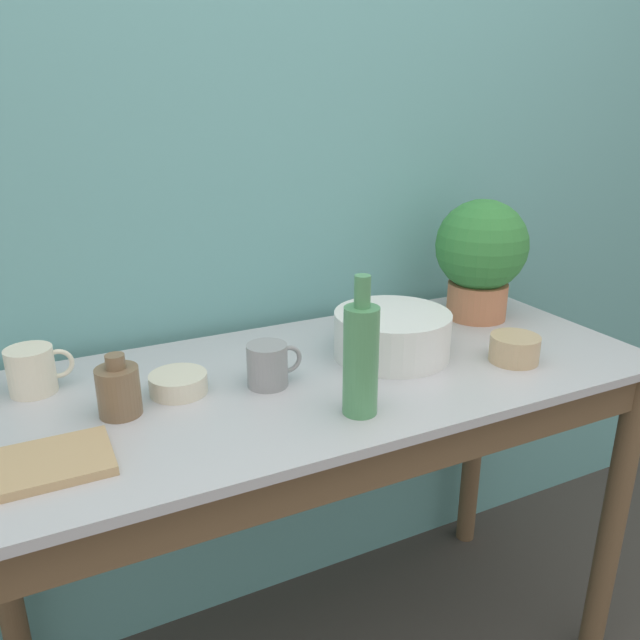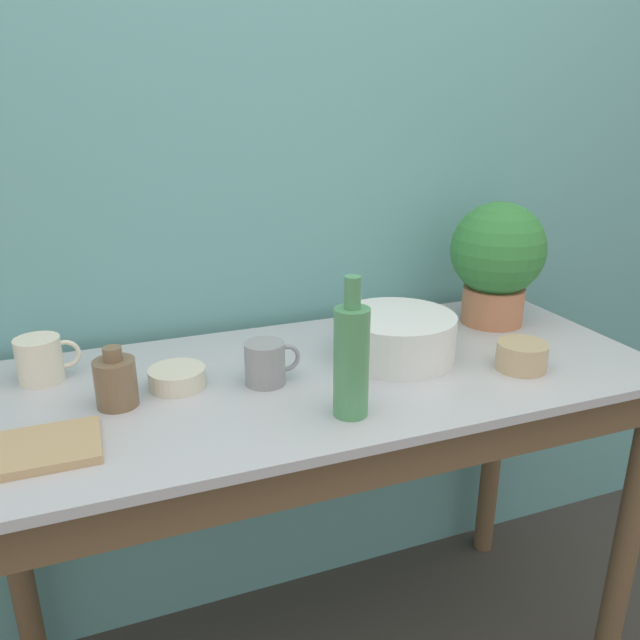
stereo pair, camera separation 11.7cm
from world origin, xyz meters
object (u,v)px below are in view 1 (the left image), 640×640
object	(u,v)px
bowl_wash_large	(392,334)
bowl_small_tan	(514,349)
mug_grey	(268,365)
bottle_tall	(361,358)
potted_plant	(481,254)
bottle_short	(118,390)
mug_cream	(32,370)
bowl_small_cream	(178,383)
tray_board	(41,465)

from	to	relation	value
bowl_wash_large	bowl_small_tan	world-z (taller)	bowl_wash_large
mug_grey	bowl_small_tan	size ratio (longest dim) A/B	1.08
bottle_tall	potted_plant	bearing A→B (deg)	31.08
bottle_tall	mug_grey	size ratio (longest dim) A/B	2.26
bottle_tall	bottle_short	distance (m)	0.45
bottle_tall	bowl_small_tan	bearing A→B (deg)	7.53
mug_cream	bowl_small_cream	bearing A→B (deg)	-26.89
bowl_wash_large	bottle_short	bearing A→B (deg)	-178.56
mug_grey	bowl_small_tan	distance (m)	0.56
bottle_tall	bowl_small_cream	xyz separation A→B (m)	(-0.29, 0.24, -0.09)
mug_grey	bowl_small_cream	size ratio (longest dim) A/B	1.02
bowl_wash_large	bowl_small_tan	size ratio (longest dim) A/B	2.41
mug_cream	bowl_small_cream	xyz separation A→B (m)	(0.26, -0.13, -0.03)
bowl_small_tan	tray_board	distance (m)	0.99
mug_cream	tray_board	world-z (taller)	mug_cream
bottle_short	tray_board	bearing A→B (deg)	-137.73
bottle_short	bowl_small_cream	xyz separation A→B (m)	(0.12, 0.04, -0.03)
mug_cream	mug_grey	bearing A→B (deg)	-22.55
potted_plant	bowl_small_tan	distance (m)	0.33
mug_grey	bowl_small_cream	distance (m)	0.18
mug_cream	tray_board	distance (m)	0.31
potted_plant	tray_board	size ratio (longest dim) A/B	1.45
potted_plant	bowl_small_tan	bearing A→B (deg)	-113.38
bottle_short	mug_cream	distance (m)	0.22
potted_plant	bowl_wash_large	world-z (taller)	potted_plant
bowl_wash_large	potted_plant	bearing A→B (deg)	19.57
bowl_small_tan	bowl_small_cream	size ratio (longest dim) A/B	0.95
mug_cream	mug_grey	size ratio (longest dim) A/B	1.08
potted_plant	bowl_small_cream	world-z (taller)	potted_plant
bowl_small_tan	mug_cream	bearing A→B (deg)	162.39
potted_plant	mug_cream	xyz separation A→B (m)	(-1.10, 0.04, -0.13)
bottle_short	bottle_tall	bearing A→B (deg)	-25.45
bowl_small_tan	mug_grey	bearing A→B (deg)	166.57
bowl_small_tan	bowl_small_cream	bearing A→B (deg)	166.03
potted_plant	bowl_wash_large	bearing A→B (deg)	-160.43
bottle_short	mug_grey	xyz separation A→B (m)	(0.30, -0.01, -0.00)
bottle_tall	bowl_small_cream	size ratio (longest dim) A/B	2.31
mug_grey	tray_board	bearing A→B (deg)	-164.05
bowl_wash_large	bottle_tall	world-z (taller)	bottle_tall
potted_plant	tray_board	xyz separation A→B (m)	(-1.11, -0.27, -0.17)
bottle_tall	bowl_small_tan	distance (m)	0.44
tray_board	bowl_small_tan	bearing A→B (deg)	-0.15
bottle_tall	bowl_small_tan	size ratio (longest dim) A/B	2.44
bowl_small_tan	tray_board	size ratio (longest dim) A/B	0.50
potted_plant	bowl_small_cream	distance (m)	0.86
mug_cream	bowl_small_cream	distance (m)	0.29
bowl_wash_large	bowl_small_tan	distance (m)	0.28
potted_plant	mug_grey	bearing A→B (deg)	-167.56
bottle_short	potted_plant	bearing A→B (deg)	8.26
bottle_tall	bowl_wash_large	bearing A→B (deg)	45.71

